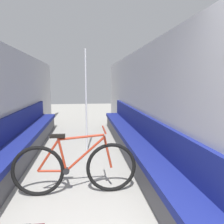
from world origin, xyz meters
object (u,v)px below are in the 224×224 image
object	(u,v)px
bench_seat_row_left	(22,144)
bench_seat_row_right	(132,140)
bicycle	(75,168)
grab_pole_near	(86,103)

from	to	relation	value
bench_seat_row_left	bench_seat_row_right	bearing A→B (deg)	0.00
bicycle	grab_pole_near	distance (m)	2.06
bench_seat_row_left	grab_pole_near	bearing A→B (deg)	12.60
bicycle	bench_seat_row_left	bearing A→B (deg)	129.24
bicycle	grab_pole_near	size ratio (longest dim) A/B	0.76
bench_seat_row_left	bench_seat_row_right	world-z (taller)	same
grab_pole_near	bench_seat_row_right	bearing A→B (deg)	-16.69
bench_seat_row_right	bicycle	bearing A→B (deg)	-125.85
bench_seat_row_left	grab_pole_near	distance (m)	1.58
bench_seat_row_left	grab_pole_near	size ratio (longest dim) A/B	2.75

